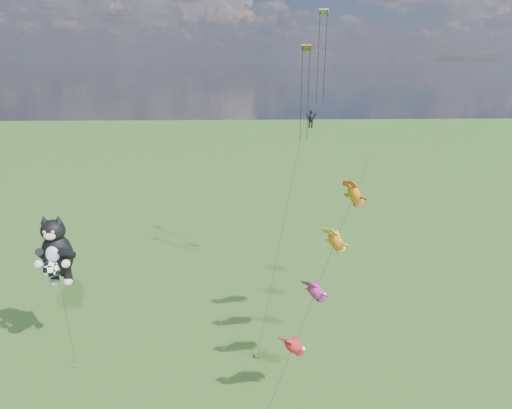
{
  "coord_description": "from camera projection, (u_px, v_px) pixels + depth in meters",
  "views": [
    {
      "loc": [
        15.19,
        -27.02,
        23.59
      ],
      "look_at": [
        16.56,
        9.89,
        11.0
      ],
      "focal_mm": 30.0,
      "sensor_mm": 36.0,
      "label": 1
    }
  ],
  "objects": [
    {
      "name": "fish_windsock_rig",
      "position": [
        326.0,
        266.0,
        31.82
      ],
      "size": [
        9.92,
        12.65,
        15.94
      ],
      "rotation": [
        0.0,
        0.0,
        -0.34
      ],
      "color": "brown",
      "rests_on": "ground"
    },
    {
      "name": "ground",
      "position": [
        44.0,
        385.0,
        32.63
      ],
      "size": [
        300.0,
        300.0,
        0.0
      ],
      "primitive_type": "plane",
      "color": "#1B4411"
    },
    {
      "name": "parafoil_rig",
      "position": [
        311.0,
        102.0,
        42.38
      ],
      "size": [
        7.85,
        16.17,
        28.24
      ],
      "rotation": [
        0.0,
        0.0,
        -0.34
      ],
      "color": "brown",
      "rests_on": "ground"
    },
    {
      "name": "cat_kite_rig",
      "position": [
        56.0,
        251.0,
        33.89
      ],
      "size": [
        3.03,
        4.29,
        12.13
      ],
      "rotation": [
        0.0,
        0.0,
        0.43
      ],
      "color": "brown",
      "rests_on": "ground"
    }
  ]
}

